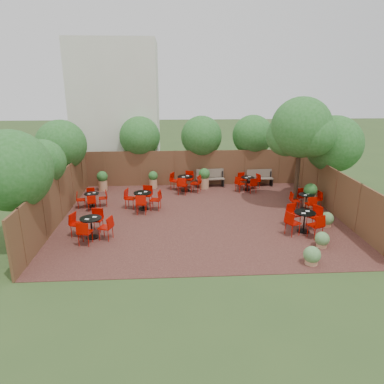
{
  "coord_description": "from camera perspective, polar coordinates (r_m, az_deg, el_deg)",
  "views": [
    {
      "loc": [
        -1.24,
        -14.56,
        5.79
      ],
      "look_at": [
        -0.34,
        0.5,
        1.0
      ],
      "focal_mm": 33.23,
      "sensor_mm": 36.0,
      "label": 1
    }
  ],
  "objects": [
    {
      "name": "fence_right",
      "position": [
        16.95,
        22.03,
        -0.13
      ],
      "size": [
        0.08,
        10.0,
        2.0
      ],
      "primitive_type": "cube",
      "color": "brown",
      "rests_on": "ground"
    },
    {
      "name": "bistro_tables",
      "position": [
        16.34,
        0.72,
        -1.38
      ],
      "size": [
        11.42,
        7.45,
        0.95
      ],
      "color": "black",
      "rests_on": "courtyard_paving"
    },
    {
      "name": "neighbour_building",
      "position": [
        22.87,
        -11.89,
        12.76
      ],
      "size": [
        5.0,
        4.0,
        8.0
      ],
      "primitive_type": "cube",
      "color": "silver",
      "rests_on": "ground"
    },
    {
      "name": "fence_left",
      "position": [
        16.05,
        -20.49,
        -0.9
      ],
      "size": [
        0.08,
        10.0,
        2.0
      ],
      "primitive_type": "cube",
      "color": "brown",
      "rests_on": "ground"
    },
    {
      "name": "park_bench_right",
      "position": [
        20.52,
        10.79,
        2.32
      ],
      "size": [
        1.5,
        0.58,
        0.91
      ],
      "rotation": [
        0.0,
        0.0,
        0.08
      ],
      "color": "brown",
      "rests_on": "courtyard_paving"
    },
    {
      "name": "fence_back",
      "position": [
        20.18,
        0.21,
        3.88
      ],
      "size": [
        12.0,
        0.08,
        2.0
      ],
      "primitive_type": "cube",
      "color": "brown",
      "rests_on": "ground"
    },
    {
      "name": "courtyard_paving",
      "position": [
        15.72,
        1.35,
        -3.97
      ],
      "size": [
        12.0,
        10.0,
        0.02
      ],
      "primitive_type": "cube",
      "color": "#361916",
      "rests_on": "ground"
    },
    {
      "name": "planters",
      "position": [
        18.64,
        1.02,
        1.47
      ],
      "size": [
        10.84,
        4.14,
        1.15
      ],
      "color": "tan",
      "rests_on": "courtyard_paving"
    },
    {
      "name": "courtyard_tree",
      "position": [
        17.02,
        17.09,
        9.36
      ],
      "size": [
        2.86,
        2.77,
        5.07
      ],
      "rotation": [
        0.0,
        0.0,
        -0.35
      ],
      "color": "black",
      "rests_on": "courtyard_paving"
    },
    {
      "name": "low_shrubs",
      "position": [
        13.88,
        19.94,
        -6.79
      ],
      "size": [
        2.36,
        3.6,
        0.61
      ],
      "color": "tan",
      "rests_on": "courtyard_paving"
    },
    {
      "name": "park_bench_left",
      "position": [
        20.02,
        2.93,
        2.32
      ],
      "size": [
        1.6,
        0.66,
        0.96
      ],
      "rotation": [
        0.0,
        0.0,
        0.1
      ],
      "color": "brown",
      "rests_on": "courtyard_paving"
    },
    {
      "name": "ground",
      "position": [
        15.72,
        1.35,
        -4.01
      ],
      "size": [
        80.0,
        80.0,
        0.0
      ],
      "primitive_type": "plane",
      "color": "#354F23",
      "rests_on": "ground"
    },
    {
      "name": "overhang_foliage",
      "position": [
        17.26,
        -3.69,
        7.43
      ],
      "size": [
        16.06,
        10.87,
        2.79
      ],
      "color": "#23601F",
      "rests_on": "ground"
    }
  ]
}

